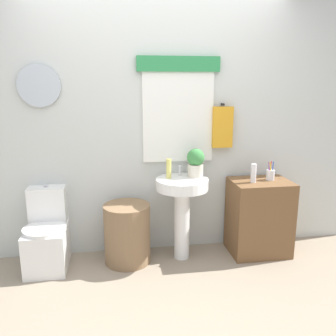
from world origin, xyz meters
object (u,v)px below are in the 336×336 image
(lotion_bottle, at_px, (254,173))
(wooden_cabinet, at_px, (259,217))
(toilet, at_px, (47,237))
(potted_plant, at_px, (196,162))
(laundry_hamper, at_px, (127,233))
(pedestal_sink, at_px, (182,200))
(soap_bottle, at_px, (169,168))
(toothbrush_cup, at_px, (270,175))

(lotion_bottle, bearing_deg, wooden_cabinet, 21.76)
(toilet, xyz_separation_m, potted_plant, (1.40, 0.03, 0.66))
(laundry_hamper, xyz_separation_m, potted_plant, (0.67, 0.06, 0.66))
(laundry_hamper, height_order, pedestal_sink, pedestal_sink)
(lotion_bottle, bearing_deg, pedestal_sink, 176.65)
(laundry_hamper, distance_m, pedestal_sink, 0.61)
(laundry_hamper, bearing_deg, pedestal_sink, 0.00)
(laundry_hamper, xyz_separation_m, soap_bottle, (0.41, 0.05, 0.61))
(lotion_bottle, bearing_deg, soap_bottle, 173.61)
(laundry_hamper, height_order, soap_bottle, soap_bottle)
(wooden_cabinet, relative_size, lotion_bottle, 4.12)
(toilet, bearing_deg, pedestal_sink, -1.57)
(potted_plant, bearing_deg, wooden_cabinet, -5.32)
(potted_plant, xyz_separation_m, toothbrush_cup, (0.74, -0.04, -0.14))
(wooden_cabinet, xyz_separation_m, lotion_bottle, (-0.10, -0.04, 0.46))
(laundry_hamper, bearing_deg, toilet, 177.31)
(toothbrush_cup, bearing_deg, toilet, 179.61)
(wooden_cabinet, xyz_separation_m, potted_plant, (-0.64, 0.06, 0.57))
(potted_plant, bearing_deg, toothbrush_cup, -3.09)
(potted_plant, relative_size, lotion_bottle, 1.50)
(toothbrush_cup, bearing_deg, laundry_hamper, -179.19)
(toilet, height_order, wooden_cabinet, same)
(wooden_cabinet, relative_size, toothbrush_cup, 4.04)
(wooden_cabinet, bearing_deg, potted_plant, 174.68)
(pedestal_sink, bearing_deg, potted_plant, 23.20)
(toilet, height_order, soap_bottle, soap_bottle)
(toothbrush_cup, bearing_deg, lotion_bottle, -163.37)
(wooden_cabinet, distance_m, soap_bottle, 1.04)
(soap_bottle, relative_size, potted_plant, 0.68)
(laundry_hamper, bearing_deg, lotion_bottle, -1.89)
(toothbrush_cup, bearing_deg, pedestal_sink, -178.71)
(wooden_cabinet, height_order, soap_bottle, soap_bottle)
(laundry_hamper, xyz_separation_m, lotion_bottle, (1.21, -0.04, 0.55))
(wooden_cabinet, bearing_deg, laundry_hamper, 180.00)
(soap_bottle, height_order, toothbrush_cup, soap_bottle)
(laundry_hamper, bearing_deg, soap_bottle, 7.02)
(toilet, height_order, laundry_hamper, toilet)
(toilet, relative_size, soap_bottle, 4.03)
(pedestal_sink, relative_size, wooden_cabinet, 1.07)
(potted_plant, bearing_deg, lotion_bottle, -10.42)
(toilet, bearing_deg, toothbrush_cup, -0.39)
(toilet, height_order, lotion_bottle, lotion_bottle)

